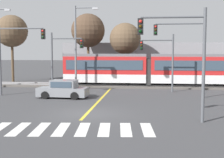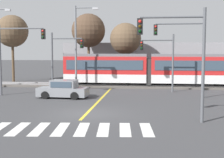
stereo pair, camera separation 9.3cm
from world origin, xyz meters
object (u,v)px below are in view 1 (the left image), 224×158
Objects in this scene: traffic_light_far_left at (63,53)px; bare_tree_west at (88,31)px; street_lamp_centre at (78,42)px; traffic_light_near_right at (182,48)px; light_rail_tram at (149,68)px; bare_tree_far_west at (12,31)px; traffic_light_far_right at (161,55)px; bare_tree_east at (125,39)px; sedan_crossing at (63,90)px; traffic_light_mid_left at (15,48)px; traffic_light_mid_right at (187,45)px.

bare_tree_west is (0.72, 9.60, 2.78)m from traffic_light_far_left.
street_lamp_centre is 8.64m from bare_tree_west.
traffic_light_near_right is at bearing -50.54° from traffic_light_far_left.
bare_tree_far_west is (-17.12, 3.60, 4.32)m from light_rail_tram.
traffic_light_far_right is at bearing -73.99° from light_rail_tram.
traffic_light_near_right is at bearing -56.60° from street_lamp_centre.
bare_tree_west reaches higher than traffic_light_near_right.
traffic_light_far_left is at bearing 129.46° from traffic_light_near_right.
bare_tree_far_west is (-9.97, 6.74, 1.54)m from street_lamp_centre.
traffic_light_near_right is 0.86× the size of bare_tree_east.
street_lamp_centre is 0.98× the size of bare_tree_west.
light_rail_tram is 10.36m from bare_tree_west.
bare_tree_far_west is at bearing 145.94° from street_lamp_centre.
traffic_light_far_right is (-0.58, 12.59, -0.57)m from traffic_light_near_right.
traffic_light_far_left is 0.66× the size of bare_tree_west.
traffic_light_far_left is 0.68× the size of street_lamp_centre.
traffic_light_far_right is at bearing -6.03° from street_lamp_centre.
light_rail_tram is 11.41m from sedan_crossing.
light_rail_tram is 2.92× the size of traffic_light_near_right.
bare_tree_east is (4.77, -0.40, -1.05)m from bare_tree_west.
traffic_light_near_right is 15.98m from traffic_light_far_left.
traffic_light_far_right is at bearing -22.62° from bare_tree_far_west.
light_rail_tram is at bearing 106.01° from traffic_light_far_right.
bare_tree_far_west is (-18.27, 7.61, 2.78)m from traffic_light_far_right.
traffic_light_far_right is at bearing 92.63° from traffic_light_near_right.
traffic_light_far_left is at bearing -153.06° from light_rail_tram.
sedan_crossing is at bearing -88.00° from bare_tree_west.
light_rail_tram is at bearing -34.65° from bare_tree_west.
bare_tree_east is (4.23, 8.06, 0.61)m from street_lamp_centre.
sedan_crossing is 15.21m from bare_tree_west.
bare_tree_far_west reaches higher than traffic_light_near_right.
bare_tree_west is (-0.54, 8.46, 1.66)m from street_lamp_centre.
bare_tree_far_west is (-8.70, 7.88, 2.66)m from traffic_light_far_left.
bare_tree_west reaches higher than street_lamp_centre.
traffic_light_far_left is at bearing -178.42° from traffic_light_far_right.
bare_tree_far_west reaches higher than traffic_light_mid_left.
light_rail_tram is at bearing -11.87° from bare_tree_far_west.
traffic_light_far_left is 2.04m from street_lamp_centre.
bare_tree_east reaches higher than sedan_crossing.
traffic_light_mid_right reaches higher than traffic_light_mid_left.
street_lamp_centre reaches higher than traffic_light_mid_right.
traffic_light_mid_left reaches higher than traffic_light_far_left.
bare_tree_east is at bearing 55.39° from traffic_light_mid_left.
bare_tree_west reaches higher than traffic_light_mid_right.
traffic_light_far_right is at bearing 29.48° from sedan_crossing.
light_rail_tram is at bearing 33.75° from traffic_light_mid_left.
street_lamp_centre is 12.13m from bare_tree_far_west.
street_lamp_centre is at bearing 123.40° from traffic_light_near_right.
sedan_crossing is 16.81m from bare_tree_far_west.
traffic_light_mid_left is at bearing 168.85° from sedan_crossing.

